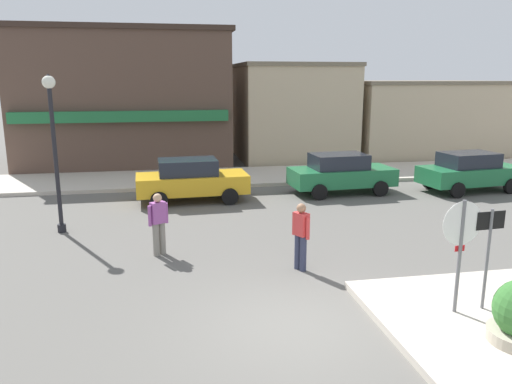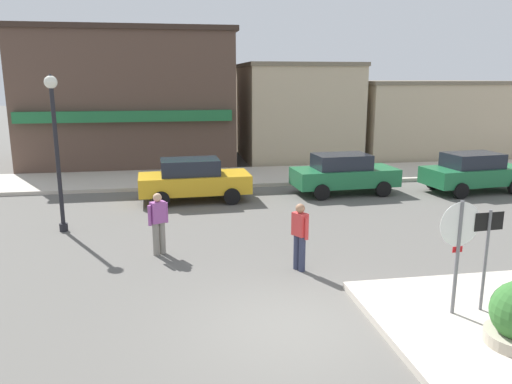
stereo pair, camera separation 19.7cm
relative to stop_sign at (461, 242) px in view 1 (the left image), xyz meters
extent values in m
plane|color=#5B5954|center=(-2.94, 0.24, -1.52)|extent=(160.00, 160.00, 0.00)
cube|color=beige|center=(-2.94, 14.06, -1.44)|extent=(80.00, 4.00, 0.15)
cylinder|color=slate|center=(0.00, -0.01, -0.37)|extent=(0.07, 0.07, 2.30)
cylinder|color=red|center=(0.00, 0.01, 0.35)|extent=(0.76, 0.08, 0.76)
cylinder|color=white|center=(0.00, 0.00, 0.35)|extent=(0.82, 0.08, 0.82)
cube|color=red|center=(0.00, 0.01, -0.13)|extent=(0.20, 0.03, 0.11)
cylinder|color=slate|center=(0.60, 0.03, -0.47)|extent=(0.06, 0.06, 2.10)
cube|color=black|center=(0.60, 0.04, 0.36)|extent=(0.60, 0.06, 0.34)
cube|color=white|center=(0.60, 0.05, 0.36)|extent=(0.54, 0.05, 0.29)
cube|color=black|center=(0.60, 0.05, 0.36)|extent=(0.34, 0.03, 0.08)
cylinder|color=black|center=(-8.29, 7.03, 0.58)|extent=(0.12, 0.12, 4.20)
cylinder|color=black|center=(-8.29, 7.03, -1.40)|extent=(0.24, 0.24, 0.24)
sphere|color=white|center=(-8.29, 7.03, 2.79)|extent=(0.36, 0.36, 0.36)
cone|color=black|center=(-8.29, 7.03, 2.94)|extent=(0.32, 0.32, 0.18)
cube|color=gold|center=(-4.28, 10.14, -0.85)|extent=(4.07, 1.87, 0.66)
cube|color=#1E232D|center=(-4.43, 10.14, -0.24)|extent=(2.14, 1.48, 0.56)
cylinder|color=black|center=(-3.08, 11.04, -1.22)|extent=(0.61, 0.20, 0.60)
cylinder|color=black|center=(-3.01, 9.34, -1.22)|extent=(0.61, 0.20, 0.60)
cylinder|color=black|center=(-5.56, 10.94, -1.22)|extent=(0.61, 0.20, 0.60)
cylinder|color=black|center=(-5.48, 9.24, -1.22)|extent=(0.61, 0.20, 0.60)
cube|color=#1E6B3D|center=(1.53, 10.38, -0.85)|extent=(4.10, 1.94, 0.66)
cube|color=#1E232D|center=(1.38, 10.37, -0.24)|extent=(2.16, 1.52, 0.56)
cylinder|color=black|center=(2.72, 11.30, -1.22)|extent=(0.61, 0.22, 0.60)
cylinder|color=black|center=(2.82, 9.60, -1.22)|extent=(0.61, 0.22, 0.60)
cylinder|color=black|center=(0.24, 11.15, -1.22)|extent=(0.61, 0.22, 0.60)
cylinder|color=black|center=(0.35, 9.45, -1.22)|extent=(0.61, 0.22, 0.60)
cube|color=#1E6B3D|center=(6.70, 9.80, -0.85)|extent=(4.17, 2.14, 0.66)
cube|color=#1E232D|center=(6.55, 9.79, -0.24)|extent=(2.22, 1.62, 0.56)
cylinder|color=black|center=(7.83, 10.79, -1.22)|extent=(0.62, 0.25, 0.60)
cylinder|color=black|center=(8.02, 9.10, -1.22)|extent=(0.62, 0.25, 0.60)
cylinder|color=black|center=(5.37, 10.51, -1.22)|extent=(0.62, 0.25, 0.60)
cylinder|color=black|center=(5.56, 8.82, -1.22)|extent=(0.62, 0.25, 0.60)
cylinder|color=#2D334C|center=(-2.14, 2.83, -1.09)|extent=(0.16, 0.16, 0.85)
cylinder|color=#2D334C|center=(-2.22, 2.99, -1.09)|extent=(0.16, 0.16, 0.85)
cube|color=#D13838|center=(-2.18, 2.91, -0.40)|extent=(0.36, 0.42, 0.54)
sphere|color=#9E7051|center=(-2.18, 2.91, -0.02)|extent=(0.22, 0.22, 0.22)
cylinder|color=#D13838|center=(-2.08, 2.71, -0.45)|extent=(0.12, 0.12, 0.52)
cylinder|color=#D13838|center=(-2.29, 3.11, -0.45)|extent=(0.12, 0.12, 0.52)
cylinder|color=gray|center=(-5.37, 4.58, -1.09)|extent=(0.16, 0.16, 0.85)
cylinder|color=gray|center=(-5.53, 4.50, -1.09)|extent=(0.16, 0.16, 0.85)
cube|color=#994C99|center=(-5.45, 4.54, -0.40)|extent=(0.42, 0.36, 0.54)
sphere|color=tan|center=(-5.45, 4.54, -0.02)|extent=(0.22, 0.22, 0.22)
cylinder|color=#994C99|center=(-5.25, 4.65, -0.45)|extent=(0.12, 0.12, 0.52)
cylinder|color=#994C99|center=(-5.65, 4.43, -0.45)|extent=(0.12, 0.12, 0.52)
cube|color=brown|center=(-7.09, 19.86, 1.76)|extent=(10.28, 7.60, 6.56)
cube|color=#1E6638|center=(-7.09, 15.91, 1.18)|extent=(9.77, 0.40, 0.50)
cube|color=#352721|center=(-7.09, 19.86, 5.16)|extent=(10.59, 7.83, 0.24)
cube|color=tan|center=(1.82, 20.32, 0.98)|extent=(5.90, 7.80, 5.00)
cube|color=#716452|center=(1.82, 20.32, 3.58)|extent=(6.02, 7.95, 0.20)
cube|color=tan|center=(9.50, 19.50, 0.51)|extent=(8.67, 6.36, 4.06)
cube|color=#716452|center=(9.50, 19.50, 2.65)|extent=(8.84, 6.48, 0.20)
camera|label=1|loc=(-5.21, -7.80, 2.90)|focal=35.00mm
camera|label=2|loc=(-5.02, -7.83, 2.90)|focal=35.00mm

